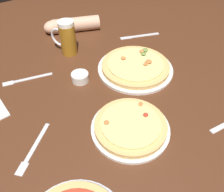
# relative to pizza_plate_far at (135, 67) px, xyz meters

# --- Properties ---
(ground_plane) EXTENTS (2.40, 2.40, 0.03)m
(ground_plane) POSITION_rel_pizza_plate_far_xyz_m (-0.19, -0.11, -0.03)
(ground_plane) COLOR #4C2816
(pizza_plate_far) EXTENTS (0.34, 0.34, 0.05)m
(pizza_plate_far) POSITION_rel_pizza_plate_far_xyz_m (0.00, 0.00, 0.00)
(pizza_plate_far) COLOR silver
(pizza_plate_far) RESTS_ON ground_plane
(pizza_plate_side) EXTENTS (0.27, 0.27, 0.04)m
(pizza_plate_side) POSITION_rel_pizza_plate_far_xyz_m (-0.22, -0.26, -0.00)
(pizza_plate_side) COLOR silver
(pizza_plate_side) RESTS_ON ground_plane
(beer_mug_dark) EXTENTS (0.09, 0.12, 0.17)m
(beer_mug_dark) POSITION_rel_pizza_plate_far_xyz_m (-0.20, 0.29, 0.06)
(beer_mug_dark) COLOR #9E6619
(beer_mug_dark) RESTS_ON ground_plane
(ramekin_sauce) EXTENTS (0.07, 0.07, 0.04)m
(ramekin_sauce) POSITION_rel_pizza_plate_far_xyz_m (-0.24, 0.06, 0.00)
(ramekin_sauce) COLOR silver
(ramekin_sauce) RESTS_ON ground_plane
(fork_left) EXTENTS (0.21, 0.06, 0.01)m
(fork_left) POSITION_rel_pizza_plate_far_xyz_m (-0.44, 0.20, -0.01)
(fork_left) COLOR silver
(fork_left) RESTS_ON ground_plane
(knife_right) EXTENTS (0.22, 0.09, 0.01)m
(knife_right) POSITION_rel_pizza_plate_far_xyz_m (0.20, 0.23, -0.01)
(knife_right) COLOR silver
(knife_right) RESTS_ON ground_plane
(fork_spare) EXTENTS (0.16, 0.15, 0.01)m
(fork_spare) POSITION_rel_pizza_plate_far_xyz_m (-0.53, -0.16, -0.01)
(fork_spare) COLOR silver
(fork_spare) RESTS_ON ground_plane
(diner_arm) EXTENTS (0.30, 0.16, 0.08)m
(diner_arm) POSITION_rel_pizza_plate_far_xyz_m (-0.10, 0.48, 0.02)
(diner_arm) COLOR tan
(diner_arm) RESTS_ON ground_plane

